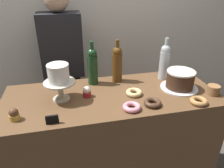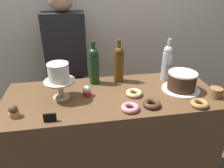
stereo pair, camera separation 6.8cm
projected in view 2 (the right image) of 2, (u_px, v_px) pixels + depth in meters
name	position (u px, v px, depth m)	size (l,w,h in m)	color
back_wall	(97.00, 19.00, 2.05)	(6.00, 0.05, 2.60)	silver
display_counter	(112.00, 146.00, 1.65)	(1.47, 0.60, 0.93)	brown
cake_stand_pedestal	(60.00, 86.00, 1.36)	(0.20, 0.20, 0.13)	beige
white_layer_cake	(58.00, 72.00, 1.32)	(0.13, 0.13, 0.12)	white
silver_serving_platter	(180.00, 89.00, 1.50)	(0.27, 0.27, 0.01)	white
chocolate_round_cake	(182.00, 81.00, 1.47)	(0.20, 0.20, 0.13)	#3D2619
wine_bottle_amber	(119.00, 64.00, 1.57)	(0.08, 0.08, 0.33)	#5B3814
wine_bottle_clear	(167.00, 62.00, 1.60)	(0.08, 0.08, 0.33)	#B2BCC1
wine_bottle_green	(94.00, 65.00, 1.54)	(0.08, 0.08, 0.33)	#193D1E
cupcake_vanilla	(87.00, 91.00, 1.41)	(0.06, 0.06, 0.07)	red
cupcake_chocolate	(14.00, 111.00, 1.20)	(0.06, 0.06, 0.07)	gold
donut_pink	(130.00, 108.00, 1.27)	(0.11, 0.11, 0.03)	pink
donut_glazed	(134.00, 93.00, 1.43)	(0.11, 0.11, 0.03)	#E0C17F
donut_maple	(199.00, 104.00, 1.31)	(0.11, 0.11, 0.03)	#B27F47
donut_chocolate	(152.00, 104.00, 1.31)	(0.11, 0.11, 0.03)	#472D1E
cookie_stack	(216.00, 93.00, 1.40)	(0.08, 0.08, 0.07)	olive
price_sign_chalkboard	(50.00, 118.00, 1.16)	(0.07, 0.01, 0.05)	black
barista_figure	(68.00, 74.00, 2.00)	(0.36, 0.22, 1.60)	black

